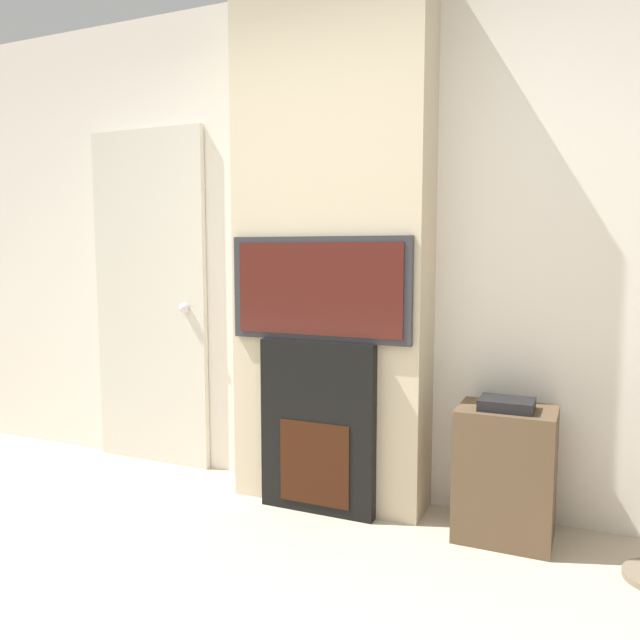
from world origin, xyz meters
TOP-DOWN VIEW (x-y plane):
  - wall_back at (0.00, 2.03)m, footprint 6.00×0.06m
  - chimney_breast at (0.00, 1.85)m, footprint 1.02×0.29m
  - fireplace at (0.00, 1.71)m, footprint 0.61×0.15m
  - television at (0.00, 1.70)m, footprint 0.95×0.07m
  - media_stand at (0.91, 1.75)m, footprint 0.43×0.33m
  - entry_door at (-1.27, 1.97)m, footprint 0.81×0.09m

SIDE VIEW (x-z plane):
  - media_stand at x=0.91m, z-range -0.02..0.65m
  - fireplace at x=0.00m, z-range 0.00..0.87m
  - entry_door at x=-1.27m, z-range 0.00..2.05m
  - television at x=0.00m, z-range 0.88..1.39m
  - chimney_breast at x=0.00m, z-range 0.00..2.70m
  - wall_back at x=0.00m, z-range 0.00..2.70m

